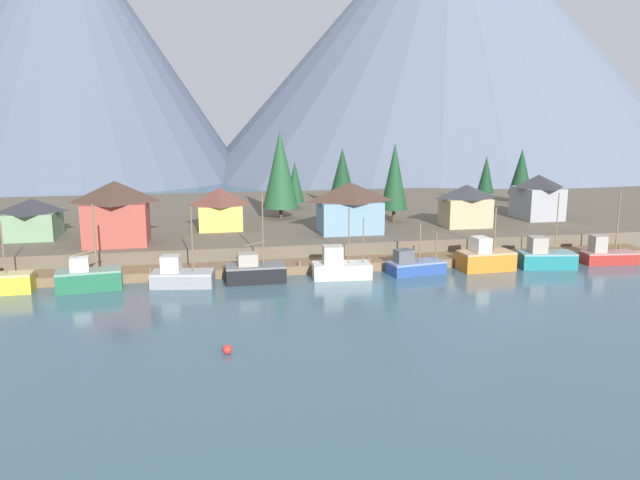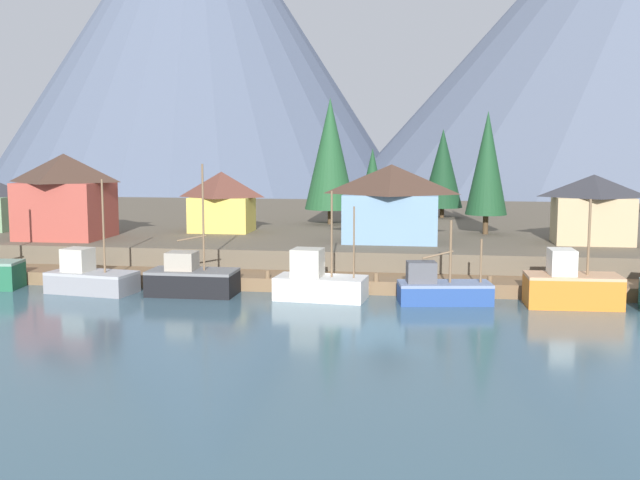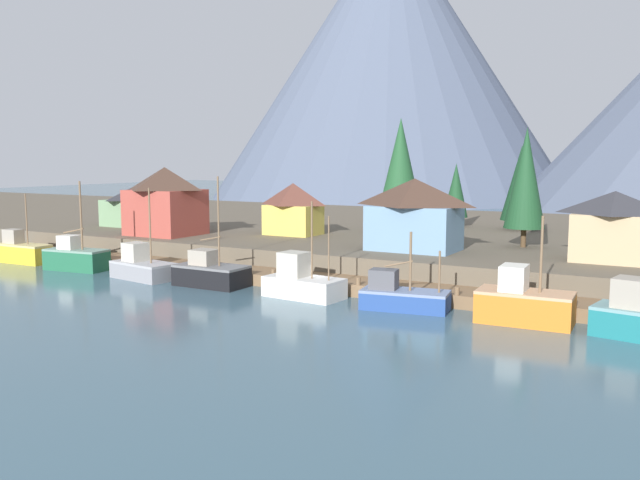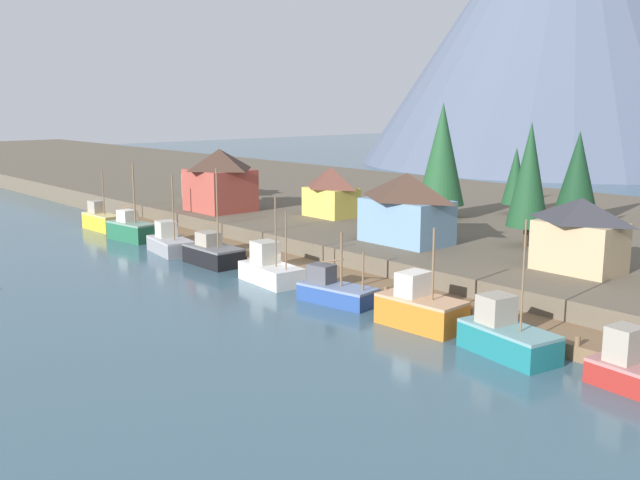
{
  "view_description": "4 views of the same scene",
  "coord_description": "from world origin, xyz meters",
  "px_view_note": "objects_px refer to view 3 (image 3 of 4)",
  "views": [
    {
      "loc": [
        -14.54,
        -64.38,
        16.78
      ],
      "look_at": [
        -1.15,
        2.86,
        3.29
      ],
      "focal_mm": 34.08,
      "sensor_mm": 36.0,
      "label": 1
    },
    {
      "loc": [
        8.34,
        -54.56,
        10.85
      ],
      "look_at": [
        -0.37,
        1.94,
        3.69
      ],
      "focal_mm": 43.43,
      "sensor_mm": 36.0,
      "label": 2
    },
    {
      "loc": [
        26.77,
        -45.97,
        10.86
      ],
      "look_at": [
        -0.65,
        2.28,
        4.06
      ],
      "focal_mm": 37.3,
      "sensor_mm": 36.0,
      "label": 3
    },
    {
      "loc": [
        49.33,
        -39.41,
        15.64
      ],
      "look_at": [
        0.77,
        3.31,
        3.2
      ],
      "focal_mm": 40.83,
      "sensor_mm": 36.0,
      "label": 4
    }
  ],
  "objects_px": {
    "house_red": "(165,200)",
    "house_yellow": "(293,208)",
    "fishing_boat_green": "(76,257)",
    "house_green": "(135,205)",
    "conifer_near_right": "(521,183)",
    "conifer_mid_right": "(456,190)",
    "fishing_boat_white": "(302,282)",
    "fishing_boat_yellow": "(23,251)",
    "house_tan": "(614,226)",
    "conifer_back_left": "(526,178)",
    "fishing_boat_black": "(211,273)",
    "house_blue": "(414,214)",
    "fishing_boat_grey": "(142,267)",
    "fishing_boat_blue": "(402,297)",
    "fishing_boat_orange": "(523,303)",
    "conifer_near_left": "(400,168)"
  },
  "relations": [
    {
      "from": "house_red",
      "to": "house_yellow",
      "type": "xyz_separation_m",
      "value": [
        12.24,
        7.0,
        -0.89
      ]
    },
    {
      "from": "fishing_boat_green",
      "to": "house_green",
      "type": "relative_size",
      "value": 1.28
    },
    {
      "from": "conifer_near_right",
      "to": "conifer_mid_right",
      "type": "bearing_deg",
      "value": 178.68
    },
    {
      "from": "fishing_boat_white",
      "to": "house_green",
      "type": "bearing_deg",
      "value": 159.01
    },
    {
      "from": "fishing_boat_yellow",
      "to": "conifer_near_right",
      "type": "height_order",
      "value": "conifer_near_right"
    },
    {
      "from": "house_tan",
      "to": "conifer_back_left",
      "type": "distance_m",
      "value": 10.75
    },
    {
      "from": "fishing_boat_black",
      "to": "house_blue",
      "type": "xyz_separation_m",
      "value": [
        13.52,
        12.67,
        4.76
      ]
    },
    {
      "from": "fishing_boat_grey",
      "to": "fishing_boat_white",
      "type": "distance_m",
      "value": 16.88
    },
    {
      "from": "fishing_boat_green",
      "to": "fishing_boat_black",
      "type": "xyz_separation_m",
      "value": [
        16.72,
        0.06,
        -0.13
      ]
    },
    {
      "from": "fishing_boat_green",
      "to": "conifer_back_left",
      "type": "relative_size",
      "value": 0.77
    },
    {
      "from": "fishing_boat_blue",
      "to": "house_tan",
      "type": "distance_m",
      "value": 19.52
    },
    {
      "from": "house_blue",
      "to": "house_red",
      "type": "distance_m",
      "value": 28.65
    },
    {
      "from": "fishing_boat_orange",
      "to": "house_red",
      "type": "bearing_deg",
      "value": 162.46
    },
    {
      "from": "house_tan",
      "to": "conifer_mid_right",
      "type": "bearing_deg",
      "value": 133.46
    },
    {
      "from": "fishing_boat_blue",
      "to": "house_blue",
      "type": "height_order",
      "value": "house_blue"
    },
    {
      "from": "house_green",
      "to": "house_yellow",
      "type": "xyz_separation_m",
      "value": [
        22.87,
        1.11,
        0.41
      ]
    },
    {
      "from": "house_green",
      "to": "conifer_mid_right",
      "type": "bearing_deg",
      "value": 27.57
    },
    {
      "from": "fishing_boat_orange",
      "to": "house_yellow",
      "type": "bearing_deg",
      "value": 145.65
    },
    {
      "from": "conifer_back_left",
      "to": "fishing_boat_green",
      "type": "bearing_deg",
      "value": -152.74
    },
    {
      "from": "fishing_boat_white",
      "to": "fishing_boat_black",
      "type": "bearing_deg",
      "value": -175.94
    },
    {
      "from": "fishing_boat_blue",
      "to": "conifer_near_left",
      "type": "height_order",
      "value": "conifer_near_left"
    },
    {
      "from": "house_red",
      "to": "conifer_near_left",
      "type": "distance_m",
      "value": 26.6
    },
    {
      "from": "fishing_boat_grey",
      "to": "fishing_boat_orange",
      "type": "distance_m",
      "value": 33.96
    },
    {
      "from": "fishing_boat_blue",
      "to": "house_yellow",
      "type": "distance_m",
      "value": 27.88
    },
    {
      "from": "fishing_boat_blue",
      "to": "house_tan",
      "type": "height_order",
      "value": "house_tan"
    },
    {
      "from": "fishing_boat_black",
      "to": "fishing_boat_green",
      "type": "bearing_deg",
      "value": -179.92
    },
    {
      "from": "house_green",
      "to": "conifer_near_right",
      "type": "distance_m",
      "value": 47.41
    },
    {
      "from": "fishing_boat_yellow",
      "to": "fishing_boat_black",
      "type": "relative_size",
      "value": 0.77
    },
    {
      "from": "fishing_boat_grey",
      "to": "house_green",
      "type": "xyz_separation_m",
      "value": [
        -18.09,
        17.22,
        3.95
      ]
    },
    {
      "from": "fishing_boat_yellow",
      "to": "house_tan",
      "type": "bearing_deg",
      "value": 11.94
    },
    {
      "from": "conifer_mid_right",
      "to": "fishing_boat_yellow",
      "type": "bearing_deg",
      "value": -135.15
    },
    {
      "from": "conifer_mid_right",
      "to": "house_blue",
      "type": "bearing_deg",
      "value": -81.12
    },
    {
      "from": "house_tan",
      "to": "conifer_near_right",
      "type": "bearing_deg",
      "value": 120.22
    },
    {
      "from": "house_green",
      "to": "house_blue",
      "type": "relative_size",
      "value": 0.83
    },
    {
      "from": "fishing_boat_grey",
      "to": "fishing_boat_black",
      "type": "distance_m",
      "value": 7.61
    },
    {
      "from": "fishing_boat_black",
      "to": "conifer_mid_right",
      "type": "xyz_separation_m",
      "value": [
        9.96,
        35.5,
        5.85
      ]
    },
    {
      "from": "fishing_boat_white",
      "to": "house_green",
      "type": "relative_size",
      "value": 1.11
    },
    {
      "from": "house_tan",
      "to": "conifer_back_left",
      "type": "height_order",
      "value": "conifer_back_left"
    },
    {
      "from": "fishing_boat_white",
      "to": "conifer_mid_right",
      "type": "height_order",
      "value": "conifer_mid_right"
    },
    {
      "from": "house_yellow",
      "to": "fishing_boat_white",
      "type": "bearing_deg",
      "value": -56.3
    },
    {
      "from": "fishing_boat_white",
      "to": "house_yellow",
      "type": "xyz_separation_m",
      "value": [
        -12.1,
        18.14,
        4.24
      ]
    },
    {
      "from": "fishing_boat_green",
      "to": "house_blue",
      "type": "distance_m",
      "value": 33.14
    },
    {
      "from": "fishing_boat_green",
      "to": "conifer_near_left",
      "type": "height_order",
      "value": "conifer_near_left"
    },
    {
      "from": "fishing_boat_black",
      "to": "house_yellow",
      "type": "xyz_separation_m",
      "value": [
        -2.83,
        17.99,
        4.3
      ]
    },
    {
      "from": "fishing_boat_orange",
      "to": "house_red",
      "type": "relative_size",
      "value": 0.96
    },
    {
      "from": "fishing_boat_green",
      "to": "fishing_boat_blue",
      "type": "bearing_deg",
      "value": -7.31
    },
    {
      "from": "house_blue",
      "to": "fishing_boat_blue",
      "type": "bearing_deg",
      "value": -71.75
    },
    {
      "from": "fishing_boat_grey",
      "to": "house_yellow",
      "type": "xyz_separation_m",
      "value": [
        4.78,
        18.33,
        4.36
      ]
    },
    {
      "from": "house_tan",
      "to": "conifer_mid_right",
      "type": "relative_size",
      "value": 0.84
    },
    {
      "from": "fishing_boat_orange",
      "to": "house_yellow",
      "type": "xyz_separation_m",
      "value": [
        -29.18,
        18.04,
        4.06
      ]
    }
  ]
}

